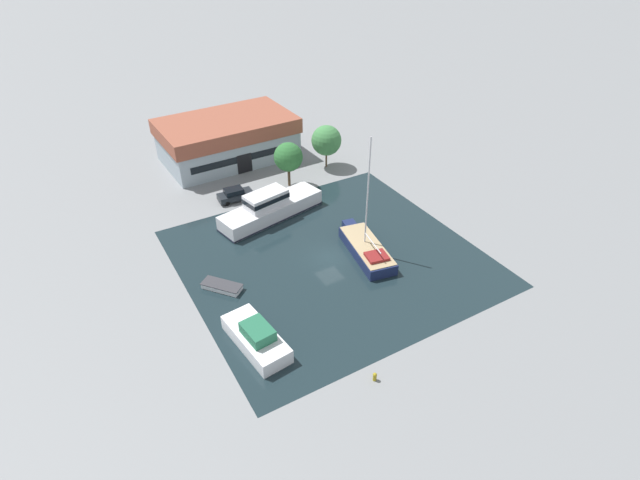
# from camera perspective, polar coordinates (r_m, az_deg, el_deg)

# --- Properties ---
(ground_plane) EXTENTS (440.00, 440.00, 0.00)m
(ground_plane) POSITION_cam_1_polar(r_m,az_deg,el_deg) (53.45, 1.16, -2.02)
(ground_plane) COLOR gray
(water_canal) EXTENTS (29.95, 28.72, 0.01)m
(water_canal) POSITION_cam_1_polar(r_m,az_deg,el_deg) (53.45, 1.16, -2.02)
(water_canal) COLOR #19282D
(water_canal) RESTS_ON ground
(warehouse_building) EXTENTS (18.92, 11.87, 6.01)m
(warehouse_building) POSITION_cam_1_polar(r_m,az_deg,el_deg) (74.50, -10.52, 11.32)
(warehouse_building) COLOR #99A8B2
(warehouse_building) RESTS_ON ground
(quay_tree_near_building) EXTENTS (3.78, 3.78, 6.05)m
(quay_tree_near_building) POSITION_cam_1_polar(r_m,az_deg,el_deg) (65.27, -3.64, 9.44)
(quay_tree_near_building) COLOR brown
(quay_tree_near_building) RESTS_ON ground
(quay_tree_by_water) EXTENTS (4.19, 4.19, 6.06)m
(quay_tree_by_water) POSITION_cam_1_polar(r_m,az_deg,el_deg) (70.41, 0.74, 11.31)
(quay_tree_by_water) COLOR brown
(quay_tree_by_water) RESTS_ON ground
(parked_car) EXTENTS (4.49, 2.10, 1.66)m
(parked_car) POSITION_cam_1_polar(r_m,az_deg,el_deg) (64.13, -9.69, 5.16)
(parked_car) COLOR #1E2328
(parked_car) RESTS_ON ground
(sailboat_moored) EXTENTS (4.62, 10.13, 13.30)m
(sailboat_moored) POSITION_cam_1_polar(r_m,az_deg,el_deg) (53.81, 5.29, -0.94)
(sailboat_moored) COLOR #19234C
(sailboat_moored) RESTS_ON water_canal
(motor_cruiser) EXTENTS (13.71, 6.20, 3.55)m
(motor_cruiser) POSITION_cam_1_polar(r_m,az_deg,el_deg) (59.77, -5.73, 3.67)
(motor_cruiser) COLOR silver
(motor_cruiser) RESTS_ON water_canal
(small_dinghy) EXTENTS (3.74, 4.10, 0.58)m
(small_dinghy) POSITION_cam_1_polar(r_m,az_deg,el_deg) (50.18, -11.14, -5.22)
(small_dinghy) COLOR white
(small_dinghy) RESTS_ON water_canal
(cabin_boat) EXTENTS (3.71, 7.48, 2.44)m
(cabin_boat) POSITION_cam_1_polar(r_m,az_deg,el_deg) (43.66, -7.29, -11.01)
(cabin_boat) COLOR white
(cabin_boat) RESTS_ON water_canal
(mooring_bollard) EXTENTS (0.34, 0.34, 0.79)m
(mooring_bollard) POSITION_cam_1_polar(r_m,az_deg,el_deg) (41.42, 6.28, -15.24)
(mooring_bollard) COLOR olive
(mooring_bollard) RESTS_ON ground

